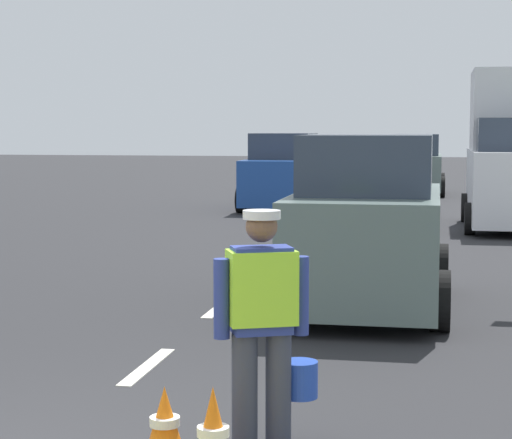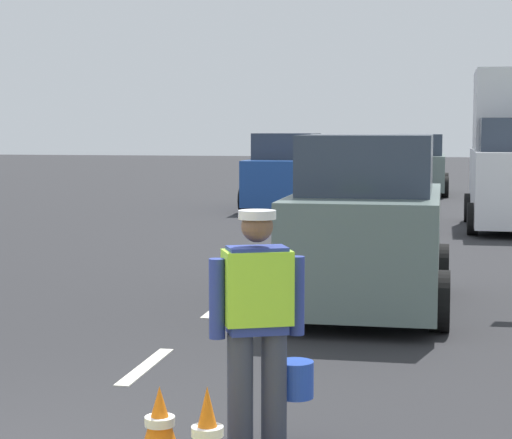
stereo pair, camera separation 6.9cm
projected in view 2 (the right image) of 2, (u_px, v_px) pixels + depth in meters
ground_plane at (345, 207)px, 26.78m from camera, size 96.00×96.00×0.00m
lane_center_line at (358, 197)px, 30.88m from camera, size 0.14×46.40×0.01m
road_worker at (260, 317)px, 6.56m from camera, size 0.68×0.56×1.67m
traffic_cone_near at (160, 428)px, 6.24m from camera, size 0.36×0.36×0.55m
traffic_cone_far at (207, 439)px, 5.84m from camera, size 0.36×0.36×0.66m
car_outgoing_ahead at (368, 229)px, 11.70m from camera, size 1.98×3.92×2.15m
car_oncoming_second at (287, 174)px, 26.02m from camera, size 2.08×3.83×2.09m
car_outgoing_far at (420, 167)px, 31.94m from camera, size 1.90×4.10×2.03m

